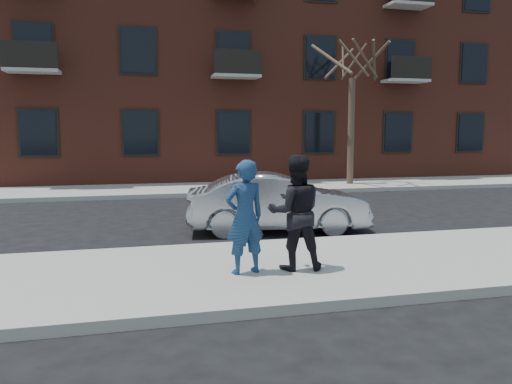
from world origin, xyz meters
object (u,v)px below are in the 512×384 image
object	(u,v)px
man_peacoat	(295,212)
man_hoodie	(245,217)
street_tree	(353,48)
silver_sedan	(277,203)

from	to	relation	value
man_peacoat	man_hoodie	bearing A→B (deg)	10.67
street_tree	man_peacoat	bearing A→B (deg)	-118.16
street_tree	man_hoodie	bearing A→B (deg)	-121.07
street_tree	silver_sedan	distance (m)	10.81
man_hoodie	man_peacoat	xyz separation A→B (m)	(0.80, 0.04, 0.03)
silver_sedan	man_hoodie	world-z (taller)	man_hoodie
street_tree	man_hoodie	xyz separation A→B (m)	(-6.95, -11.53, -4.53)
man_hoodie	man_peacoat	size ratio (longest dim) A/B	0.97
silver_sedan	street_tree	bearing A→B (deg)	-25.98
man_hoodie	street_tree	bearing A→B (deg)	-134.98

